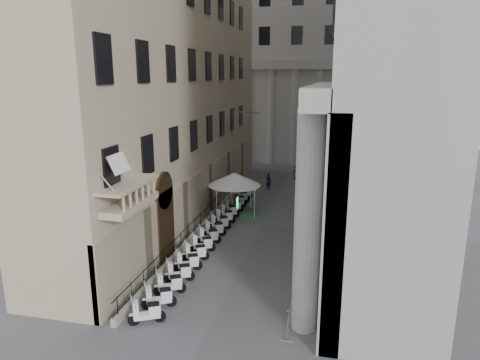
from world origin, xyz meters
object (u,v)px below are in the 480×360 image
Objects in this scene: scooter_0 at (148,323)px; info_kiosk at (236,205)px; pedestrian_a at (268,181)px; pedestrian_b at (310,172)px; street_lamp at (238,145)px; security_tent at (239,181)px.

scooter_0 is 0.84× the size of info_kiosk.
pedestrian_a is (1.73, 25.14, 0.83)m from scooter_0.
pedestrian_b is at bearing -102.35° from pedestrian_a.
pedestrian_b is at bearing -37.13° from scooter_0.
street_lamp is at bearing 73.25° from pedestrian_b.
scooter_0 is at bearing -93.15° from info_kiosk.
scooter_0 is at bearing 110.28° from pedestrian_a.
pedestrian_a is (1.31, 8.87, -0.07)m from info_kiosk.
security_tent is at bearing -64.84° from street_lamp.
security_tent is 7.18m from street_lamp.
security_tent reaches higher than info_kiosk.
pedestrian_b is (4.89, 13.80, -2.12)m from security_tent.
info_kiosk is at bearing 95.99° from pedestrian_b.
pedestrian_b is (5.56, 30.31, 0.83)m from scooter_0.
street_lamp reaches higher than info_kiosk.
pedestrian_b is (6.55, 7.06, -3.93)m from street_lamp.
security_tent is at bearing 96.59° from pedestrian_b.
scooter_0 is 25.21m from pedestrian_a.
info_kiosk reaches higher than pedestrian_a.
security_tent is at bearing -29.05° from scooter_0.
info_kiosk is at bearing -67.25° from street_lamp.
pedestrian_a is at bearing 79.54° from pedestrian_b.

